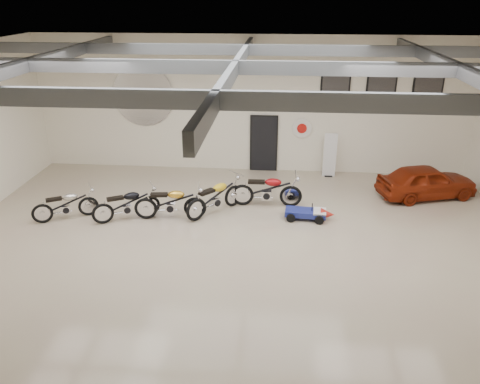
# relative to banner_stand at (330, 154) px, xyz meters

# --- Properties ---
(floor) EXTENTS (16.00, 12.00, 0.01)m
(floor) POSITION_rel_banner_stand_xyz_m (-2.95, -5.50, -0.86)
(floor) COLOR #B3AA89
(floor) RESTS_ON ground
(ceiling) EXTENTS (16.00, 12.00, 0.01)m
(ceiling) POSITION_rel_banner_stand_xyz_m (-2.95, -5.50, 4.14)
(ceiling) COLOR slate
(ceiling) RESTS_ON back_wall
(back_wall) EXTENTS (16.00, 0.02, 5.00)m
(back_wall) POSITION_rel_banner_stand_xyz_m (-2.95, 0.50, 1.64)
(back_wall) COLOR white
(back_wall) RESTS_ON floor
(ceiling_beams) EXTENTS (15.80, 11.80, 0.32)m
(ceiling_beams) POSITION_rel_banner_stand_xyz_m (-2.95, -5.50, 3.89)
(ceiling_beams) COLOR #595D61
(ceiling_beams) RESTS_ON ceiling
(door) EXTENTS (0.92, 0.08, 2.10)m
(door) POSITION_rel_banner_stand_xyz_m (-2.45, 0.45, 0.19)
(door) COLOR black
(door) RESTS_ON back_wall
(logo_plaque) EXTENTS (2.30, 0.06, 1.16)m
(logo_plaque) POSITION_rel_banner_stand_xyz_m (-6.95, 0.45, 1.94)
(logo_plaque) COLOR silver
(logo_plaque) RESTS_ON back_wall
(poster_left) EXTENTS (1.05, 0.08, 1.35)m
(poster_left) POSITION_rel_banner_stand_xyz_m (0.05, 0.46, 2.24)
(poster_left) COLOR black
(poster_left) RESTS_ON back_wall
(poster_mid) EXTENTS (1.05, 0.08, 1.35)m
(poster_mid) POSITION_rel_banner_stand_xyz_m (1.65, 0.46, 2.24)
(poster_mid) COLOR black
(poster_mid) RESTS_ON back_wall
(poster_right) EXTENTS (1.05, 0.08, 1.35)m
(poster_right) POSITION_rel_banner_stand_xyz_m (3.25, 0.46, 2.24)
(poster_right) COLOR black
(poster_right) RESTS_ON back_wall
(oil_sign) EXTENTS (0.72, 0.10, 0.72)m
(oil_sign) POSITION_rel_banner_stand_xyz_m (-1.05, 0.45, 0.84)
(oil_sign) COLOR white
(oil_sign) RESTS_ON back_wall
(banner_stand) EXTENTS (0.47, 0.19, 1.72)m
(banner_stand) POSITION_rel_banner_stand_xyz_m (0.00, 0.00, 0.00)
(banner_stand) COLOR white
(banner_stand) RESTS_ON floor
(motorcycle_silver) EXTENTS (1.94, 1.40, 0.98)m
(motorcycle_silver) POSITION_rel_banner_stand_xyz_m (-8.22, -4.26, -0.37)
(motorcycle_silver) COLOR silver
(motorcycle_silver) RESTS_ON floor
(motorcycle_black) EXTENTS (2.05, 1.48, 1.04)m
(motorcycle_black) POSITION_rel_banner_stand_xyz_m (-6.38, -4.13, -0.34)
(motorcycle_black) COLOR silver
(motorcycle_black) RESTS_ON floor
(motorcycle_gold) EXTENTS (2.18, 0.91, 1.10)m
(motorcycle_gold) POSITION_rel_banner_stand_xyz_m (-5.08, -3.96, -0.31)
(motorcycle_gold) COLOR silver
(motorcycle_gold) RESTS_ON floor
(motorcycle_yellow) EXTENTS (1.95, 2.06, 1.13)m
(motorcycle_yellow) POSITION_rel_banner_stand_xyz_m (-3.79, -3.46, -0.30)
(motorcycle_yellow) COLOR silver
(motorcycle_yellow) RESTS_ON floor
(motorcycle_red) EXTENTS (2.21, 0.72, 1.15)m
(motorcycle_red) POSITION_rel_banner_stand_xyz_m (-2.22, -2.80, -0.29)
(motorcycle_red) COLOR silver
(motorcycle_red) RESTS_ON floor
(go_kart) EXTENTS (1.55, 0.80, 0.54)m
(go_kart) POSITION_rel_banner_stand_xyz_m (-0.88, -3.66, -0.59)
(go_kart) COLOR navy
(go_kart) RESTS_ON floor
(vintage_car) EXTENTS (2.16, 3.49, 1.11)m
(vintage_car) POSITION_rel_banner_stand_xyz_m (3.05, -1.63, -0.31)
(vintage_car) COLOR maroon
(vintage_car) RESTS_ON floor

